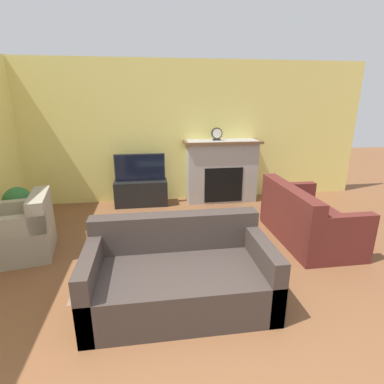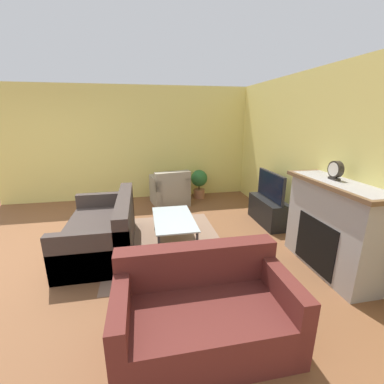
# 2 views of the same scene
# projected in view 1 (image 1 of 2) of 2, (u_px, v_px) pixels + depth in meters

# --- Properties ---
(wall_back) EXTENTS (8.20, 0.06, 2.70)m
(wall_back) POSITION_uv_depth(u_px,v_px,m) (161.00, 133.00, 5.82)
(wall_back) COLOR #EADB72
(wall_back) RESTS_ON ground_plane
(area_rug) EXTENTS (2.34, 1.83, 0.00)m
(area_rug) POSITION_uv_depth(u_px,v_px,m) (174.00, 253.00, 4.03)
(area_rug) COLOR #896B56
(area_rug) RESTS_ON ground_plane
(fireplace) EXTENTS (1.49, 0.50, 1.22)m
(fireplace) POSITION_uv_depth(u_px,v_px,m) (221.00, 170.00, 5.96)
(fireplace) COLOR #9E9993
(fireplace) RESTS_ON ground_plane
(tv_stand) EXTENTS (1.00, 0.40, 0.49)m
(tv_stand) POSITION_uv_depth(u_px,v_px,m) (141.00, 193.00, 5.80)
(tv_stand) COLOR black
(tv_stand) RESTS_ON ground_plane
(tv) EXTENTS (0.94, 0.06, 0.52)m
(tv) POSITION_uv_depth(u_px,v_px,m) (140.00, 167.00, 5.65)
(tv) COLOR #232328
(tv) RESTS_ON tv_stand
(couch_sectional) EXTENTS (1.80, 0.99, 0.82)m
(couch_sectional) POSITION_uv_depth(u_px,v_px,m) (179.00, 276.00, 3.03)
(couch_sectional) COLOR #3D332D
(couch_sectional) RESTS_ON ground_plane
(couch_loveseat) EXTENTS (0.88, 1.56, 0.82)m
(couch_loveseat) POSITION_uv_depth(u_px,v_px,m) (306.00, 221.00, 4.36)
(couch_loveseat) COLOR #5B231E
(couch_loveseat) RESTS_ON ground_plane
(armchair_by_window) EXTENTS (0.88, 0.92, 0.82)m
(armchair_by_window) POSITION_uv_depth(u_px,v_px,m) (24.00, 233.00, 3.93)
(armchair_by_window) COLOR #9E937F
(armchair_by_window) RESTS_ON ground_plane
(coffee_table) EXTENTS (1.14, 0.63, 0.43)m
(coffee_table) POSITION_uv_depth(u_px,v_px,m) (173.00, 223.00, 4.03)
(coffee_table) COLOR #333338
(coffee_table) RESTS_ON ground_plane
(potted_plant) EXTENTS (0.41, 0.41, 0.72)m
(potted_plant) POSITION_uv_depth(u_px,v_px,m) (19.00, 205.00, 4.58)
(potted_plant) COLOR #AD704C
(potted_plant) RESTS_ON ground_plane
(mantel_clock) EXTENTS (0.21, 0.07, 0.24)m
(mantel_clock) POSITION_uv_depth(u_px,v_px,m) (217.00, 134.00, 5.73)
(mantel_clock) COLOR #28231E
(mantel_clock) RESTS_ON fireplace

